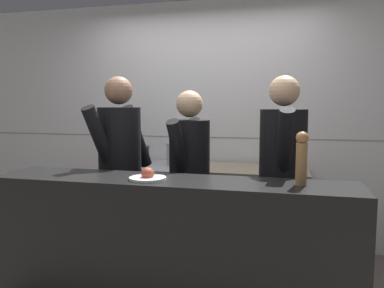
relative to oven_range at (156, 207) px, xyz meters
The scene contains 11 objects.
wall_back_tiled 1.04m from the oven_range, 42.51° to the left, with size 8.00×0.06×2.60m.
oven_range is the anchor object (origin of this frame).
prep_counter 0.99m from the oven_range, ahead, with size 1.05×0.65×0.89m.
pass_counter 1.41m from the oven_range, 66.64° to the right, with size 2.41×0.45×1.02m.
stock_pot 0.58m from the oven_range, 167.37° to the left, with size 0.26×0.26×0.18m.
sauce_pot 0.61m from the oven_range, 14.55° to the left, with size 0.27×0.27×0.23m.
plated_dish_main 1.52m from the oven_range, 72.53° to the right, with size 0.24×0.24×0.08m.
pepper_mill 2.02m from the oven_range, 42.44° to the right, with size 0.07×0.07×0.33m.
chef_head_cook 0.92m from the oven_range, 93.38° to the right, with size 0.45×0.74×1.73m.
chef_sous 0.99m from the oven_range, 52.23° to the right, with size 0.38×0.71×1.61m.
chef_line 1.55m from the oven_range, 29.54° to the right, with size 0.37×0.75×1.72m.
Camera 1 is at (0.84, -2.47, 1.50)m, focal length 35.00 mm.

